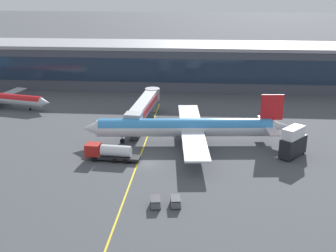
{
  "coord_description": "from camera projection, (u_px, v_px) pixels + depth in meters",
  "views": [
    {
      "loc": [
        10.24,
        -79.55,
        35.28
      ],
      "look_at": [
        3.54,
        9.62,
        4.5
      ],
      "focal_mm": 47.95,
      "sensor_mm": 36.0,
      "label": 1
    }
  ],
  "objects": [
    {
      "name": "ground_plane",
      "position": [
        146.0,
        163.0,
        87.21
      ],
      "size": [
        700.0,
        700.0,
        0.0
      ],
      "primitive_type": "plane",
      "color": "#47494F"
    },
    {
      "name": "apron_lead_in_line",
      "position": [
        139.0,
        159.0,
        89.22
      ],
      "size": [
        1.1,
        80.0,
        0.01
      ],
      "primitive_type": "cube",
      "rotation": [
        0.0,
        0.0,
        -0.01
      ],
      "color": "yellow",
      "rests_on": "ground_plane"
    },
    {
      "name": "terminal_building",
      "position": [
        135.0,
        65.0,
        144.48
      ],
      "size": [
        217.33,
        18.21,
        13.86
      ],
      "color": "#424751",
      "rests_on": "ground_plane"
    },
    {
      "name": "main_airliner",
      "position": [
        186.0,
        127.0,
        96.5
      ],
      "size": [
        44.87,
        35.82,
        10.85
      ],
      "color": "silver",
      "rests_on": "ground_plane"
    },
    {
      "name": "jet_bridge",
      "position": [
        144.0,
        105.0,
        108.7
      ],
      "size": [
        5.67,
        25.51,
        6.29
      ],
      "color": "#B2B7BC",
      "rests_on": "ground_plane"
    },
    {
      "name": "fuel_tanker",
      "position": [
        109.0,
        152.0,
        88.18
      ],
      "size": [
        10.96,
        3.32,
        3.25
      ],
      "color": "#232326",
      "rests_on": "ground_plane"
    },
    {
      "name": "catering_lift",
      "position": [
        293.0,
        142.0,
        89.49
      ],
      "size": [
        6.25,
        6.84,
        6.3
      ],
      "color": "black",
      "rests_on": "ground_plane"
    },
    {
      "name": "baggage_cart_0",
      "position": [
        155.0,
        202.0,
        70.93
      ],
      "size": [
        1.94,
        2.84,
        1.48
      ],
      "color": "#595B60",
      "rests_on": "ground_plane"
    },
    {
      "name": "baggage_cart_1",
      "position": [
        175.0,
        202.0,
        71.12
      ],
      "size": [
        1.94,
        2.84,
        1.48
      ],
      "color": "#595B60",
      "rests_on": "ground_plane"
    }
  ]
}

